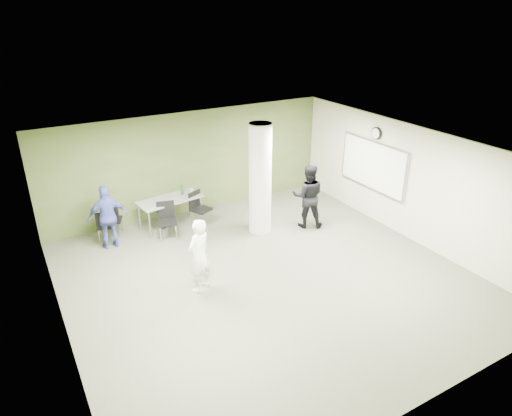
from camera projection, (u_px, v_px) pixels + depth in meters
floor at (267, 278)px, 9.73m from camera, size 8.00×8.00×0.00m
ceiling at (268, 152)px, 8.58m from camera, size 8.00×8.00×0.00m
wall_back at (191, 163)px, 12.31m from camera, size 8.00×2.80×0.02m
wall_left at (55, 273)px, 7.34m from camera, size 0.02×8.00×2.80m
wall_right_cream at (410, 183)px, 10.97m from camera, size 0.02×8.00×2.80m
column at (260, 179)px, 11.19m from camera, size 0.56×0.56×2.80m
whiteboard at (373, 165)px, 11.84m from camera, size 0.05×2.30×1.30m
wall_clock at (376, 133)px, 11.49m from camera, size 0.06×0.32×0.32m
folding_table at (170, 200)px, 11.69m from camera, size 1.73×0.96×1.03m
wastebasket at (163, 232)px, 11.35m from camera, size 0.25×0.25×0.29m
chair_back_left at (105, 224)px, 10.99m from camera, size 0.51×0.51×0.85m
chair_back_right at (112, 219)px, 11.27m from camera, size 0.55×0.55×0.84m
chair_table_left at (167, 217)px, 11.22m from camera, size 0.56×0.56×0.92m
chair_table_right at (198, 206)px, 11.89m from camera, size 0.59×0.59×0.90m
woman_white at (199, 256)px, 9.03m from camera, size 0.68×0.58×1.58m
man_black at (308, 196)px, 11.65m from camera, size 1.04×0.98×1.69m
man_blue at (108, 217)px, 10.65m from camera, size 0.95×0.44×1.58m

